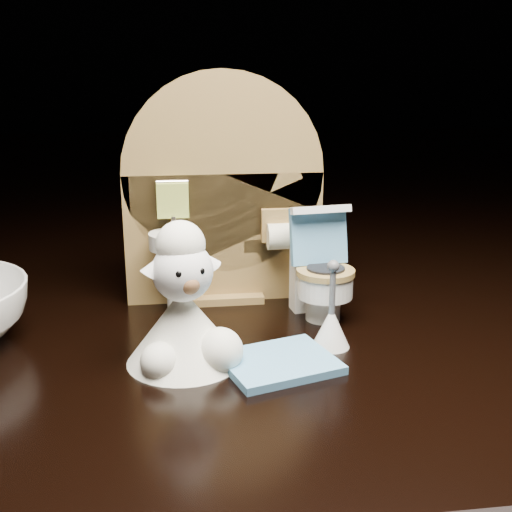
{
  "coord_description": "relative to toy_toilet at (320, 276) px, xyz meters",
  "views": [
    {
      "loc": [
        -0.03,
        -0.35,
        0.15
      ],
      "look_at": [
        0.01,
        0.01,
        0.05
      ],
      "focal_mm": 45.0,
      "sensor_mm": 36.0,
      "label": 1
    }
  ],
  "objects": [
    {
      "name": "bath_mat",
      "position": [
        -0.04,
        -0.07,
        -0.02
      ],
      "size": [
        0.07,
        0.06,
        0.0
      ],
      "primitive_type": "cube",
      "rotation": [
        0.0,
        0.0,
        0.29
      ],
      "color": "#5694C1",
      "rests_on": "ground"
    },
    {
      "name": "backdrop_panel",
      "position": [
        -0.06,
        0.04,
        0.04
      ],
      "size": [
        0.13,
        0.05,
        0.15
      ],
      "color": "olive",
      "rests_on": "ground"
    },
    {
      "name": "plush_lamb",
      "position": [
        -0.09,
        -0.06,
        0.0
      ],
      "size": [
        0.06,
        0.06,
        0.08
      ],
      "rotation": [
        0.0,
        0.0,
        0.27
      ],
      "color": "white",
      "rests_on": "ground"
    },
    {
      "name": "toilet_brush",
      "position": [
        -0.0,
        -0.05,
        -0.01
      ],
      "size": [
        0.02,
        0.02,
        0.05
      ],
      "color": "white",
      "rests_on": "ground"
    },
    {
      "name": "toy_toilet",
      "position": [
        0.0,
        0.0,
        0.0
      ],
      "size": [
        0.04,
        0.05,
        0.07
      ],
      "rotation": [
        0.0,
        0.0,
        0.12
      ],
      "color": "white",
      "rests_on": "ground"
    }
  ]
}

